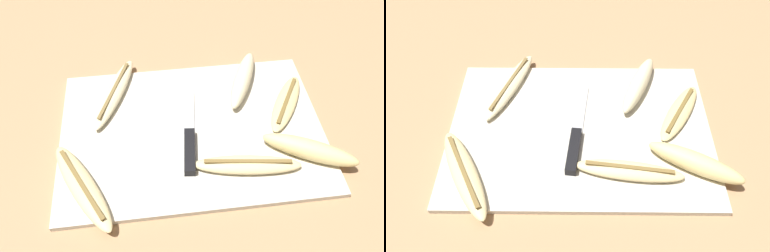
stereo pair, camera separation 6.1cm
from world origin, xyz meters
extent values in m
plane|color=tan|center=(0.00, 0.00, 0.00)|extent=(4.00, 4.00, 0.00)
cube|color=beige|center=(0.00, 0.00, 0.01)|extent=(0.52, 0.36, 0.01)
cube|color=black|center=(-0.01, -0.06, 0.02)|extent=(0.03, 0.10, 0.02)
cube|color=#B7BABF|center=(0.00, 0.05, 0.01)|extent=(0.04, 0.13, 0.00)
ellipsoid|color=beige|center=(0.12, 0.11, 0.03)|extent=(0.10, 0.17, 0.04)
ellipsoid|color=#DBC684|center=(0.20, 0.04, 0.02)|extent=(0.12, 0.17, 0.02)
cube|color=brown|center=(0.20, 0.04, 0.03)|extent=(0.07, 0.12, 0.00)
ellipsoid|color=beige|center=(0.09, -0.10, 0.02)|extent=(0.20, 0.06, 0.02)
cube|color=olive|center=(0.09, -0.10, 0.03)|extent=(0.16, 0.03, 0.00)
ellipsoid|color=beige|center=(-0.15, 0.11, 0.02)|extent=(0.11, 0.21, 0.02)
cube|color=olive|center=(-0.15, 0.11, 0.03)|extent=(0.06, 0.16, 0.00)
ellipsoid|color=beige|center=(-0.21, -0.11, 0.02)|extent=(0.14, 0.20, 0.02)
cube|color=brown|center=(-0.21, -0.11, 0.03)|extent=(0.09, 0.15, 0.00)
ellipsoid|color=#EDD689|center=(0.21, -0.09, 0.03)|extent=(0.18, 0.12, 0.04)
camera|label=1|loc=(-0.06, -0.46, 0.59)|focal=35.00mm
camera|label=2|loc=(0.00, -0.46, 0.59)|focal=35.00mm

